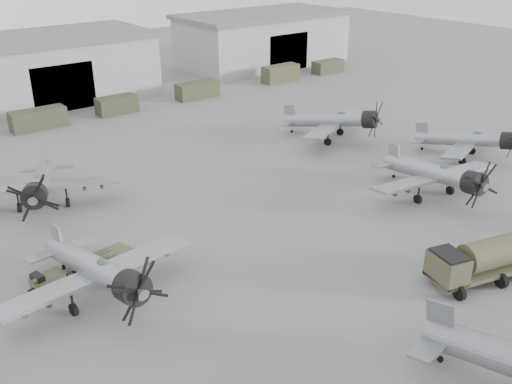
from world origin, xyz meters
TOP-DOWN VIEW (x-y plane):
  - ground at (0.00, 0.00)m, footprint 220.00×220.00m
  - hangar_center at (0.00, 61.96)m, footprint 29.00×14.80m
  - hangar_right at (38.00, 61.96)m, footprint 29.00×14.80m
  - support_truck_3 at (-5.32, 50.00)m, footprint 6.36×2.20m
  - support_truck_4 at (4.65, 50.00)m, footprint 5.11×2.20m
  - support_truck_5 at (16.78, 50.00)m, footprint 6.13×2.20m
  - support_truck_6 at (31.96, 50.00)m, footprint 6.04×2.20m
  - support_truck_7 at (42.15, 50.00)m, footprint 5.41×2.20m
  - aircraft_mid_1 at (-14.10, 12.84)m, footprint 12.78×11.50m
  - aircraft_mid_2 at (15.14, 9.30)m, footprint 12.74×11.46m
  - aircraft_mid_3 at (25.84, 13.03)m, footprint 11.42×10.28m
  - aircraft_far_0 at (-12.43, 28.24)m, footprint 12.47×11.30m
  - aircraft_far_1 at (19.30, 25.59)m, footprint 12.33×11.17m
  - fuel_tanker at (6.70, -0.22)m, footprint 7.97×4.36m
  - tug_trailer at (-14.70, 16.71)m, footprint 7.37×2.75m
  - ground_crew at (-17.29, 15.23)m, footprint 0.63×0.77m

SIDE VIEW (x-z plane):
  - ground at x=0.00m, z-range 0.00..0.00m
  - tug_trailer at x=-14.70m, z-range -0.18..1.28m
  - ground_crew at x=-17.29m, z-range 0.00..1.82m
  - support_truck_7 at x=42.15m, z-range 0.00..1.99m
  - support_truck_4 at x=4.65m, z-range 0.00..2.21m
  - support_truck_5 at x=16.78m, z-range 0.00..2.22m
  - support_truck_3 at x=-5.32m, z-range 0.00..2.33m
  - support_truck_6 at x=31.96m, z-range 0.00..2.54m
  - fuel_tanker at x=6.70m, z-range 0.22..3.14m
  - aircraft_mid_3 at x=25.84m, z-range -0.21..4.37m
  - aircraft_far_1 at x=19.30m, z-range -0.23..4.81m
  - aircraft_mid_2 at x=15.14m, z-range -0.23..4.83m
  - aircraft_mid_1 at x=-14.10m, z-range -0.23..4.86m
  - aircraft_far_0 at x=-12.43m, z-range -0.23..4.86m
  - hangar_center at x=0.00m, z-range 0.02..8.72m
  - hangar_right at x=38.00m, z-range 0.02..8.72m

